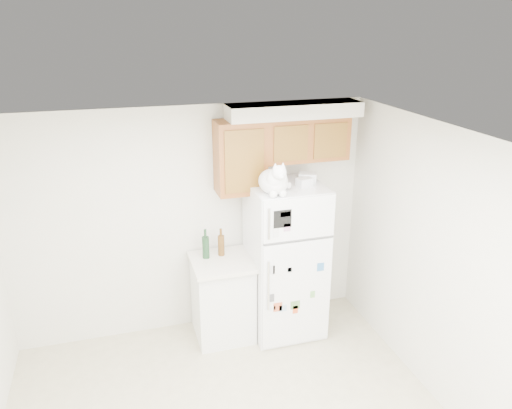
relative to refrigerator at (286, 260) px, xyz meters
name	(u,v)px	position (x,y,z in m)	size (l,w,h in m)	color
room_shell	(246,255)	(-0.82, -1.36, 0.82)	(3.84, 4.04, 2.52)	beige
refrigerator	(286,260)	(0.00, 0.00, 0.00)	(0.76, 0.78, 1.70)	white
base_counter	(223,297)	(-0.69, 0.07, -0.39)	(0.64, 0.64, 0.92)	white
cat	(275,181)	(-0.21, -0.20, 0.98)	(0.34, 0.50, 0.36)	white
storage_box_back	(308,178)	(0.24, 0.04, 0.90)	(0.18, 0.13, 0.10)	white
storage_box_front	(304,182)	(0.16, -0.08, 0.89)	(0.15, 0.11, 0.09)	white
bottle_green	(206,244)	(-0.84, 0.17, 0.23)	(0.08, 0.08, 0.33)	#19381E
bottle_amber	(221,242)	(-0.67, 0.18, 0.22)	(0.07, 0.07, 0.31)	#593814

